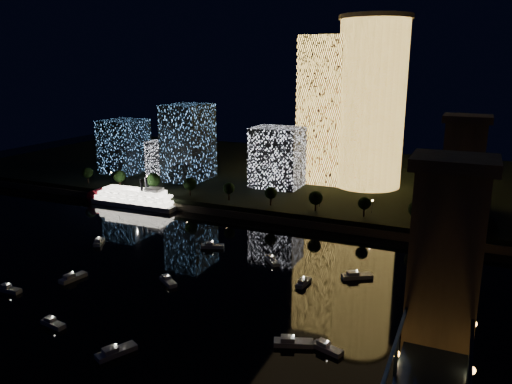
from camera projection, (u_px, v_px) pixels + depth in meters
ground at (180, 310)px, 133.17m from camera, size 520.00×520.00×0.00m
far_bank at (337, 179)px, 274.19m from camera, size 420.00×160.00×5.00m
seawall at (287, 220)px, 205.39m from camera, size 420.00×6.00×3.00m
tower_cylindrical at (371, 103)px, 238.84m from camera, size 34.00×34.00×80.73m
tower_rectangular at (325, 111)px, 250.00m from camera, size 22.65×22.65×72.08m
midrise_blocks at (190, 149)px, 260.16m from camera, size 112.82×26.71×38.88m
truss_bridge at (446, 293)px, 106.92m from camera, size 13.00×266.00×50.00m
riverboat at (131, 198)px, 230.79m from camera, size 46.43×10.70×13.92m
motorboats at (194, 289)px, 143.87m from camera, size 102.98×75.71×2.78m
esplanade_trees at (231, 188)px, 219.86m from camera, size 166.07×6.71×8.85m
street_lamps at (227, 188)px, 227.46m from camera, size 132.70×0.70×5.65m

